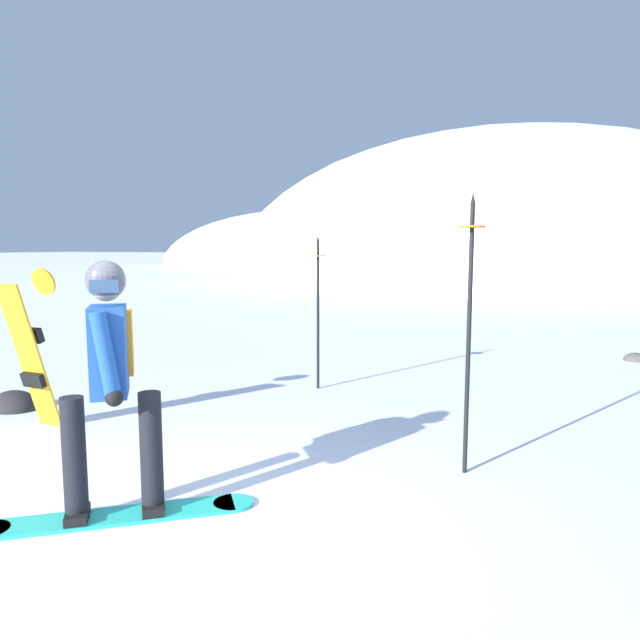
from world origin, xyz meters
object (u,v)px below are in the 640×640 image
object	(u,v)px
piste_marker_far	(318,302)
rock_dark	(14,409)
snowboarder_main	(111,382)
rock_mid	(636,361)
spare_snowboard	(32,349)
piste_marker_near	(469,318)

from	to	relation	value
piste_marker_far	rock_dark	xyz separation A→B (m)	(-2.79, -2.17, -1.11)
snowboarder_main	rock_mid	world-z (taller)	snowboarder_main
snowboarder_main	spare_snowboard	bearing A→B (deg)	149.51
spare_snowboard	piste_marker_near	world-z (taller)	piste_marker_near
spare_snowboard	piste_marker_near	distance (m)	4.13
piste_marker_near	piste_marker_far	xyz separation A→B (m)	(-2.17, 2.18, -0.14)
snowboarder_main	rock_mid	distance (m)	8.44
piste_marker_near	rock_mid	xyz separation A→B (m)	(1.80, 5.78, -1.25)
snowboarder_main	rock_mid	bearing A→B (deg)	62.75
spare_snowboard	rock_mid	distance (m)	8.63
snowboarder_main	piste_marker_near	world-z (taller)	piste_marker_near
rock_mid	rock_dark	bearing A→B (deg)	-139.46
piste_marker_near	rock_mid	size ratio (longest dim) A/B	5.95
spare_snowboard	piste_marker_near	bearing A→B (deg)	6.76
piste_marker_far	rock_dark	distance (m)	3.70
piste_marker_near	piste_marker_far	size ratio (longest dim) A/B	1.14
snowboarder_main	rock_dark	world-z (taller)	snowboarder_main
snowboarder_main	rock_dark	distance (m)	3.49
spare_snowboard	piste_marker_near	xyz separation A→B (m)	(4.08, 0.48, 0.44)
piste_marker_far	snowboarder_main	bearing A→B (deg)	-88.10
spare_snowboard	piste_marker_near	size ratio (longest dim) A/B	0.72
snowboarder_main	piste_marker_near	xyz separation A→B (m)	(2.05, 1.68, 0.33)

